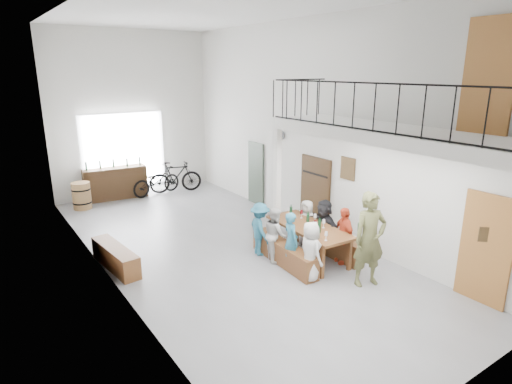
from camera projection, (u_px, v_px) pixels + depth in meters
floor at (223, 248)px, 10.49m from camera, size 12.00×12.00×0.00m
room_walls at (220, 100)px, 9.51m from camera, size 12.00×12.00×12.00m
gateway_portal at (124, 155)px, 14.59m from camera, size 2.80×0.08×2.80m
right_wall_decor at (361, 179)px, 10.00m from camera, size 0.07×8.28×5.07m
balcony at (390, 136)px, 8.27m from camera, size 1.52×5.62×4.00m
tasting_table at (309, 229)px, 9.73m from camera, size 1.04×2.26×0.79m
bench_inner at (284, 253)px, 9.57m from camera, size 0.49×2.16×0.49m
bench_wall at (324, 241)px, 10.22m from camera, size 0.32×2.28×0.52m
tableware at (311, 220)px, 9.66m from camera, size 0.64×1.57×0.35m
side_bench at (115, 257)px, 9.36m from camera, size 0.56×1.79×0.50m
oak_barrel at (82, 196)px, 13.31m from camera, size 0.57×0.57×0.84m
serving_counter at (116, 183)px, 14.35m from camera, size 2.06×0.76×1.07m
counter_bottles at (114, 163)px, 14.16m from camera, size 1.77×0.23×0.28m
guest_left_a at (310, 251)px, 8.73m from camera, size 0.47×0.66×1.27m
guest_left_b at (291, 241)px, 9.21m from camera, size 0.41×0.53×1.30m
guest_left_c at (275, 234)px, 9.67m from camera, size 0.66×0.74×1.25m
guest_left_d at (260, 229)px, 9.95m from camera, size 0.63×0.89×1.26m
guest_right_a at (344, 235)px, 9.53m from camera, size 0.53×0.82×1.30m
guest_right_b at (323, 226)px, 10.08m from camera, size 0.45×1.23×1.30m
guest_right_c at (306, 223)px, 10.55m from camera, size 0.47×0.62×1.14m
host_standing at (370, 239)px, 8.47m from camera, size 0.81×0.64×1.94m
potted_plant at (293, 216)px, 12.00m from camera, size 0.50×0.45×0.48m
bicycle_near at (156, 181)px, 14.82m from camera, size 1.94×1.02×0.97m
bicycle_far at (175, 177)px, 15.09m from camera, size 1.91×0.97×1.11m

